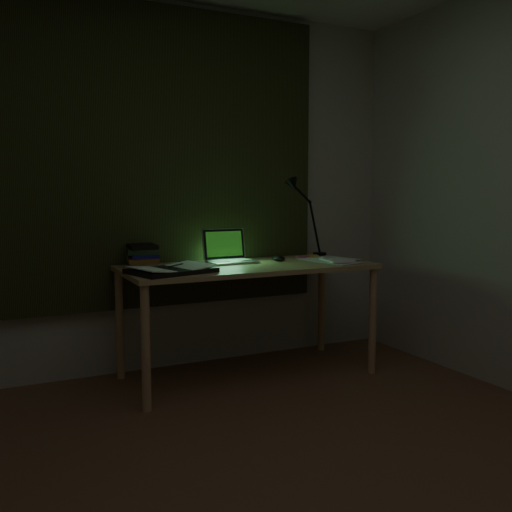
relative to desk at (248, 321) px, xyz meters
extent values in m
cube|color=brown|center=(-0.42, -1.56, -0.38)|extent=(3.50, 4.00, 0.00)
cube|color=beige|center=(-0.42, 0.44, 0.87)|extent=(3.50, 0.00, 2.50)
cube|color=#262D16|center=(-0.42, 0.40, 1.07)|extent=(2.20, 0.06, 2.00)
ellipsoid|color=black|center=(0.27, 0.08, 0.39)|extent=(0.09, 0.12, 0.04)
cube|color=yellow|center=(0.62, 0.20, 0.38)|extent=(0.09, 0.09, 0.02)
cube|color=#CC4F6D|center=(0.52, 0.18, 0.38)|extent=(0.10, 0.10, 0.02)
camera|label=1|loc=(-1.59, -3.36, 0.85)|focal=40.00mm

